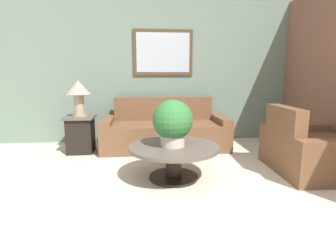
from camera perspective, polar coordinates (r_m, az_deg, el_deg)
The scene contains 8 objects.
ground_plane at distance 2.27m, azimuth 7.72°, elevation -23.86°, with size 20.00×20.00×0.00m, color beige.
wall_back at distance 5.01m, azimuth -0.44°, elevation 10.46°, with size 6.66×0.09×2.60m.
couch_main at distance 4.53m, azimuth -0.68°, elevation -2.56°, with size 2.12×0.86×0.86m.
armchair at distance 3.88m, azimuth 28.54°, elevation -5.98°, with size 1.00×1.14×0.86m.
coffee_table at distance 3.20m, azimuth 1.25°, elevation -7.49°, with size 1.09×1.09×0.41m.
side_table at distance 4.50m, azimuth -18.46°, elevation -2.88°, with size 0.46×0.46×0.60m.
table_lamp at distance 4.40m, azimuth -18.95°, elevation 5.93°, with size 0.39×0.39×0.57m.
potted_plant_on_table at distance 3.09m, azimuth 1.01°, elevation -0.38°, with size 0.48×0.48×0.56m.
Camera 1 is at (-0.46, -1.83, 1.25)m, focal length 28.00 mm.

